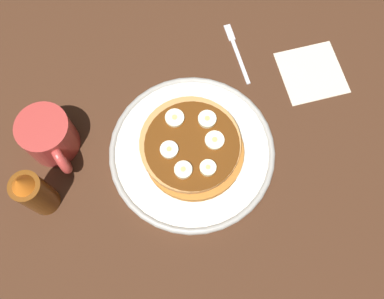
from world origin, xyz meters
TOP-DOWN VIEW (x-y plane):
  - ground_plane at (0.00, 0.00)cm, footprint 140.00×140.00cm
  - plate at (0.00, 0.00)cm, footprint 27.64×27.64cm
  - pancake_stack at (0.01, -0.30)cm, footprint 17.52×16.49cm
  - banana_slice_0 at (2.93, -3.43)cm, footprint 2.84×2.84cm
  - banana_slice_1 at (-2.32, 4.34)cm, footprint 3.00×3.00cm
  - banana_slice_2 at (-5.32, 0.36)cm, footprint 3.13×3.13cm
  - banana_slice_3 at (4.69, 0.01)cm, footprint 2.61×2.61cm
  - banana_slice_4 at (1.33, 3.42)cm, footprint 3.13×3.13cm
  - banana_slice_5 at (-1.08, -3.57)cm, footprint 2.91×2.91cm
  - coffee_mug at (-13.48, -18.78)cm, footprint 11.62×8.48cm
  - napkin at (-1.70, 26.58)cm, footprint 13.81×13.81cm
  - fork at (-12.89, 17.61)cm, footprint 12.78×4.49cm
  - syrup_bottle at (-5.62, -24.45)cm, footprint 4.69×4.69cm

SIDE VIEW (x-z plane):
  - ground_plane at x=0.00cm, z-range -3.00..0.00cm
  - napkin at x=-1.70cm, z-range 0.00..0.30cm
  - fork at x=-12.89cm, z-range 0.00..0.50cm
  - plate at x=0.00cm, z-range 0.07..1.97cm
  - pancake_stack at x=0.01cm, z-range 1.57..4.48cm
  - coffee_mug at x=-13.48cm, z-range 0.12..7.85cm
  - banana_slice_4 at x=1.33cm, z-range 4.30..5.06cm
  - banana_slice_2 at x=-5.32cm, z-range 4.30..5.11cm
  - banana_slice_5 at x=-1.08cm, z-range 4.30..5.18cm
  - banana_slice_1 at x=-2.32cm, z-range 4.30..5.27cm
  - banana_slice_0 at x=2.93cm, z-range 4.30..5.33cm
  - banana_slice_3 at x=4.69cm, z-range 4.30..5.34cm
  - syrup_bottle at x=-5.62cm, z-range -0.63..12.14cm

